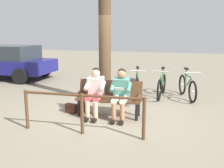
{
  "coord_description": "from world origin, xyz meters",
  "views": [
    {
      "loc": [
        -1.78,
        5.85,
        2.05
      ],
      "look_at": [
        -0.06,
        -0.15,
        0.75
      ],
      "focal_mm": 40.3,
      "sensor_mm": 36.0,
      "label": 1
    }
  ],
  "objects_px": {
    "handbag": "(71,108)",
    "person_companion": "(95,90)",
    "litter_bin": "(129,92)",
    "bicycle_blue": "(187,87)",
    "bicycle_orange": "(162,86)",
    "bicycle_red": "(137,85)",
    "person_reading": "(121,91)",
    "parked_car": "(7,61)",
    "bench": "(109,95)",
    "tree_trunk": "(105,30)"
  },
  "relations": [
    {
      "from": "bench",
      "to": "bicycle_orange",
      "type": "xyz_separation_m",
      "value": [
        -1.09,
        -2.19,
        -0.15
      ]
    },
    {
      "from": "handbag",
      "to": "bicycle_red",
      "type": "xyz_separation_m",
      "value": [
        -1.32,
        -2.23,
        0.24
      ]
    },
    {
      "from": "person_companion",
      "to": "handbag",
      "type": "distance_m",
      "value": 0.87
    },
    {
      "from": "tree_trunk",
      "to": "parked_car",
      "type": "bearing_deg",
      "value": -24.52
    },
    {
      "from": "person_companion",
      "to": "bicycle_orange",
      "type": "height_order",
      "value": "person_companion"
    },
    {
      "from": "tree_trunk",
      "to": "bicycle_blue",
      "type": "bearing_deg",
      "value": -154.77
    },
    {
      "from": "tree_trunk",
      "to": "handbag",
      "type": "bearing_deg",
      "value": 66.96
    },
    {
      "from": "litter_bin",
      "to": "person_reading",
      "type": "bearing_deg",
      "value": 92.14
    },
    {
      "from": "person_companion",
      "to": "bicycle_orange",
      "type": "bearing_deg",
      "value": -122.88
    },
    {
      "from": "bench",
      "to": "person_companion",
      "type": "relative_size",
      "value": 1.35
    },
    {
      "from": "person_reading",
      "to": "handbag",
      "type": "bearing_deg",
      "value": -3.63
    },
    {
      "from": "person_companion",
      "to": "litter_bin",
      "type": "relative_size",
      "value": 1.6
    },
    {
      "from": "person_reading",
      "to": "bicycle_blue",
      "type": "bearing_deg",
      "value": -125.3
    },
    {
      "from": "bicycle_orange",
      "to": "person_companion",
      "type": "bearing_deg",
      "value": -27.75
    },
    {
      "from": "bicycle_red",
      "to": "person_companion",
      "type": "bearing_deg",
      "value": -27.23
    },
    {
      "from": "person_reading",
      "to": "bicycle_red",
      "type": "relative_size",
      "value": 0.72
    },
    {
      "from": "bicycle_orange",
      "to": "bicycle_blue",
      "type": "bearing_deg",
      "value": 95.23
    },
    {
      "from": "bicycle_red",
      "to": "parked_car",
      "type": "distance_m",
      "value": 6.29
    },
    {
      "from": "person_companion",
      "to": "bicycle_red",
      "type": "height_order",
      "value": "person_companion"
    },
    {
      "from": "bench",
      "to": "bicycle_blue",
      "type": "bearing_deg",
      "value": -132.32
    },
    {
      "from": "person_companion",
      "to": "parked_car",
      "type": "distance_m",
      "value": 6.62
    },
    {
      "from": "handbag",
      "to": "bicycle_orange",
      "type": "distance_m",
      "value": 3.13
    },
    {
      "from": "litter_bin",
      "to": "bicycle_blue",
      "type": "xyz_separation_m",
      "value": [
        -1.59,
        -1.25,
        -0.02
      ]
    },
    {
      "from": "bench",
      "to": "tree_trunk",
      "type": "bearing_deg",
      "value": -69.57
    },
    {
      "from": "bicycle_blue",
      "to": "bicycle_red",
      "type": "height_order",
      "value": "same"
    },
    {
      "from": "bicycle_red",
      "to": "handbag",
      "type": "bearing_deg",
      "value": -42.29
    },
    {
      "from": "handbag",
      "to": "bicycle_orange",
      "type": "bearing_deg",
      "value": -132.06
    },
    {
      "from": "handbag",
      "to": "bicycle_orange",
      "type": "height_order",
      "value": "bicycle_orange"
    },
    {
      "from": "litter_bin",
      "to": "bicycle_orange",
      "type": "distance_m",
      "value": 1.46
    },
    {
      "from": "bench",
      "to": "bicycle_blue",
      "type": "xyz_separation_m",
      "value": [
        -1.87,
        -2.23,
        -0.15
      ]
    },
    {
      "from": "litter_bin",
      "to": "bicycle_red",
      "type": "xyz_separation_m",
      "value": [
        -0.04,
        -1.13,
        -0.02
      ]
    },
    {
      "from": "bench",
      "to": "litter_bin",
      "type": "distance_m",
      "value": 1.03
    },
    {
      "from": "litter_bin",
      "to": "parked_car",
      "type": "height_order",
      "value": "parked_car"
    },
    {
      "from": "person_reading",
      "to": "bicycle_blue",
      "type": "distance_m",
      "value": 2.85
    },
    {
      "from": "bicycle_blue",
      "to": "handbag",
      "type": "bearing_deg",
      "value": -67.96
    },
    {
      "from": "person_reading",
      "to": "parked_car",
      "type": "xyz_separation_m",
      "value": [
        6.11,
        -3.7,
        0.11
      ]
    },
    {
      "from": "person_reading",
      "to": "parked_car",
      "type": "height_order",
      "value": "parked_car"
    },
    {
      "from": "person_companion",
      "to": "bicycle_blue",
      "type": "bearing_deg",
      "value": -134.55
    },
    {
      "from": "litter_bin",
      "to": "bicycle_blue",
      "type": "bearing_deg",
      "value": -141.9
    },
    {
      "from": "person_companion",
      "to": "bicycle_red",
      "type": "distance_m",
      "value": 2.39
    },
    {
      "from": "person_reading",
      "to": "litter_bin",
      "type": "relative_size",
      "value": 1.6
    },
    {
      "from": "tree_trunk",
      "to": "bicycle_red",
      "type": "distance_m",
      "value": 2.14
    },
    {
      "from": "person_reading",
      "to": "bench",
      "type": "bearing_deg",
      "value": -27.27
    },
    {
      "from": "bench",
      "to": "person_companion",
      "type": "bearing_deg",
      "value": 27.08
    },
    {
      "from": "handbag",
      "to": "person_companion",
      "type": "bearing_deg",
      "value": 175.24
    },
    {
      "from": "person_companion",
      "to": "bicycle_orange",
      "type": "distance_m",
      "value": 2.77
    },
    {
      "from": "person_reading",
      "to": "tree_trunk",
      "type": "relative_size",
      "value": 0.29
    },
    {
      "from": "bench",
      "to": "bicycle_blue",
      "type": "height_order",
      "value": "bicycle_blue"
    },
    {
      "from": "person_reading",
      "to": "handbag",
      "type": "height_order",
      "value": "person_reading"
    },
    {
      "from": "bench",
      "to": "person_reading",
      "type": "height_order",
      "value": "person_reading"
    }
  ]
}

